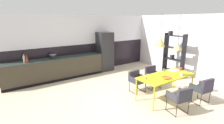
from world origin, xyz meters
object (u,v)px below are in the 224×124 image
(cooking_pot, at_px, (53,56))
(pendant_lamp_over_table_near, at_px, (160,41))
(open_book, at_px, (173,70))
(armchair_head_of_table, at_px, (136,78))
(pendant_lamp_over_table_far, at_px, (178,46))
(armchair_facing_counter, at_px, (152,74))
(open_shelf_unit, at_px, (174,53))
(mug_tall_blue, at_px, (181,75))
(refrigerator_column, at_px, (105,52))
(mug_white_ceramic, at_px, (164,70))
(mug_glass_clear, at_px, (145,78))
(armchair_far_side, at_px, (203,87))
(bottle_spice_small, at_px, (24,59))
(fruit_bowl, at_px, (167,78))
(dining_table, at_px, (166,77))
(bottle_vinegar_dark, at_px, (27,60))
(armchair_by_stool, at_px, (180,96))
(mug_short_terracotta, at_px, (181,69))

(cooking_pot, xyz_separation_m, pendant_lamp_over_table_near, (2.07, -3.60, 0.85))
(open_book, relative_size, cooking_pot, 1.22)
(armchair_head_of_table, height_order, pendant_lamp_over_table_far, pendant_lamp_over_table_far)
(armchair_facing_counter, height_order, open_shelf_unit, open_shelf_unit)
(mug_tall_blue, distance_m, pendant_lamp_over_table_far, 0.87)
(refrigerator_column, relative_size, mug_white_ceramic, 16.27)
(open_book, xyz_separation_m, open_shelf_unit, (1.36, 0.99, 0.26))
(refrigerator_column, height_order, open_book, refrigerator_column)
(mug_glass_clear, xyz_separation_m, open_shelf_unit, (2.73, 1.05, 0.22))
(armchair_head_of_table, distance_m, mug_glass_clear, 0.89)
(armchair_far_side, bearing_deg, armchair_facing_counter, 108.63)
(mug_glass_clear, distance_m, mug_white_ceramic, 1.06)
(mug_white_ceramic, distance_m, bottle_spice_small, 4.94)
(fruit_bowl, distance_m, cooking_pot, 4.42)
(dining_table, bearing_deg, pendant_lamp_over_table_far, -5.94)
(bottle_spice_small, height_order, open_shelf_unit, open_shelf_unit)
(armchair_facing_counter, relative_size, mug_white_ceramic, 6.85)
(armchair_far_side, xyz_separation_m, mug_glass_clear, (-1.40, 0.96, 0.29))
(armchair_head_of_table, relative_size, open_shelf_unit, 0.36)
(dining_table, height_order, armchair_head_of_table, dining_table)
(bottle_spice_small, distance_m, open_shelf_unit, 5.93)
(refrigerator_column, xyz_separation_m, bottle_vinegar_dark, (-3.38, -0.23, 0.09))
(cooking_pot, bearing_deg, open_shelf_unit, -28.88)
(fruit_bowl, bearing_deg, armchair_far_side, -35.93)
(mug_glass_clear, xyz_separation_m, pendant_lamp_over_table_near, (0.39, -0.11, 1.04))
(fruit_bowl, relative_size, open_shelf_unit, 0.14)
(armchair_head_of_table, xyz_separation_m, mug_white_ceramic, (0.70, -0.57, 0.32))
(armchair_by_stool, distance_m, pendant_lamp_over_table_near, 1.56)
(mug_glass_clear, relative_size, pendant_lamp_over_table_near, 0.14)
(bottle_spice_small, bearing_deg, mug_glass_clear, -50.92)
(fruit_bowl, relative_size, mug_short_terracotta, 2.07)
(armchair_facing_counter, relative_size, mug_glass_clear, 6.12)
(armchair_head_of_table, xyz_separation_m, pendant_lamp_over_table_near, (0.04, -0.87, 1.36))
(dining_table, relative_size, open_shelf_unit, 0.96)
(armchair_head_of_table, bearing_deg, fruit_bowl, 98.23)
(fruit_bowl, bearing_deg, mug_tall_blue, -9.00)
(dining_table, xyz_separation_m, armchair_far_side, (0.65, -0.83, -0.20))
(dining_table, bearing_deg, fruit_bowl, -138.24)
(mug_short_terracotta, height_order, cooking_pot, cooking_pot)
(mug_white_ceramic, bearing_deg, armchair_facing_counter, 87.09)
(mug_tall_blue, bearing_deg, mug_short_terracotta, 35.68)
(armchair_head_of_table, relative_size, mug_tall_blue, 5.41)
(refrigerator_column, relative_size, mug_glass_clear, 14.54)
(refrigerator_column, height_order, armchair_by_stool, refrigerator_column)
(fruit_bowl, xyz_separation_m, mug_glass_clear, (-0.53, 0.33, 0.01))
(dining_table, height_order, pendant_lamp_over_table_far, pendant_lamp_over_table_far)
(armchair_far_side, bearing_deg, refrigerator_column, 106.04)
(armchair_facing_counter, relative_size, pendant_lamp_over_table_far, 0.73)
(armchair_facing_counter, height_order, armchair_by_stool, armchair_facing_counter)
(open_book, height_order, cooking_pot, cooking_pot)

